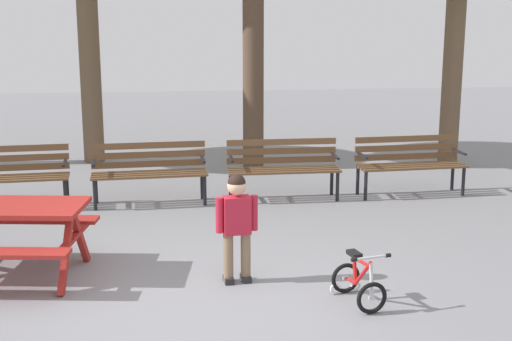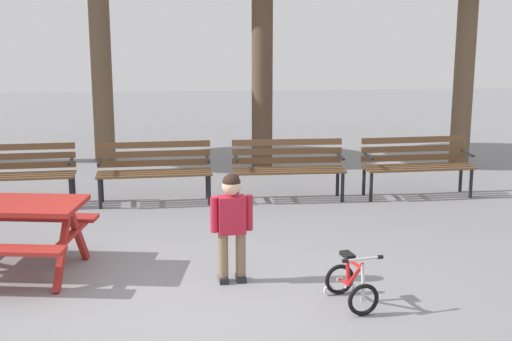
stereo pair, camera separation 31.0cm
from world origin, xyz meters
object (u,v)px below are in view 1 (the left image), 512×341
(child_standing, at_px, (237,219))
(park_bench_far_left, at_px, (9,172))
(park_bench_left, at_px, (149,168))
(kids_bicycle, at_px, (358,282))
(park_bench_far_right, at_px, (409,160))
(park_bench_right, at_px, (283,164))

(child_standing, bearing_deg, park_bench_far_left, 132.54)
(park_bench_far_left, xyz_separation_m, park_bench_left, (1.90, 0.03, 0.00))
(park_bench_far_left, distance_m, park_bench_left, 1.90)
(kids_bicycle, bearing_deg, park_bench_far_left, 136.22)
(park_bench_far_right, bearing_deg, park_bench_far_left, -178.74)
(park_bench_right, relative_size, kids_bicycle, 2.62)
(park_bench_far_left, xyz_separation_m, park_bench_right, (3.81, 0.08, 0.00))
(park_bench_far_right, relative_size, kids_bicycle, 2.65)
(park_bench_right, relative_size, park_bench_far_right, 0.99)
(park_bench_far_left, xyz_separation_m, park_bench_far_right, (5.70, 0.13, 0.00))
(park_bench_left, bearing_deg, park_bench_far_right, 1.43)
(park_bench_left, distance_m, park_bench_right, 1.91)
(park_bench_right, relative_size, child_standing, 1.44)
(park_bench_far_right, distance_m, child_standing, 4.31)
(park_bench_far_left, height_order, park_bench_far_right, same)
(park_bench_right, xyz_separation_m, child_standing, (-0.95, -3.19, 0.15))
(park_bench_left, height_order, park_bench_far_right, same)
(park_bench_right, bearing_deg, park_bench_left, -178.48)
(child_standing, height_order, kids_bicycle, child_standing)
(park_bench_left, xyz_separation_m, park_bench_right, (1.90, 0.05, 0.00))
(park_bench_right, height_order, kids_bicycle, park_bench_right)
(park_bench_left, xyz_separation_m, park_bench_far_right, (3.80, 0.09, 0.00))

